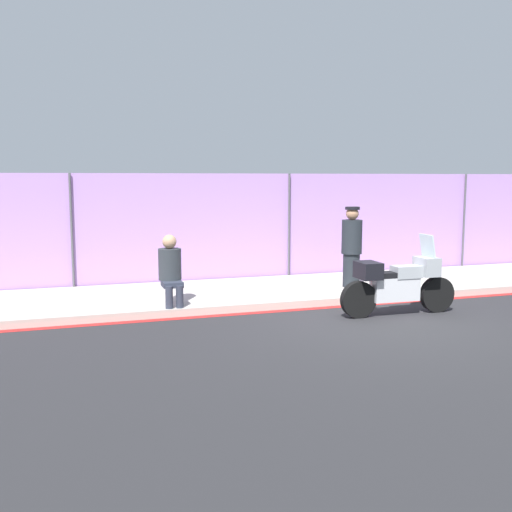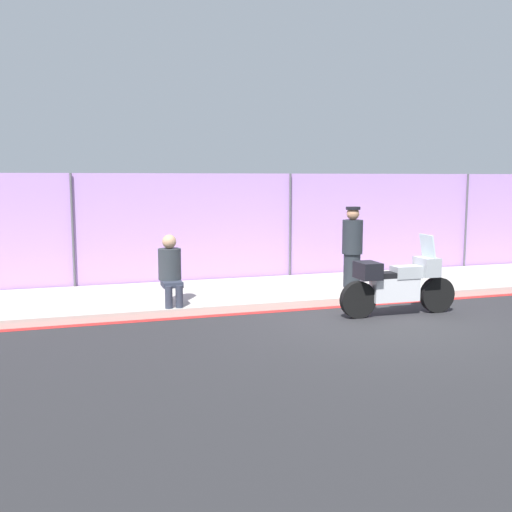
# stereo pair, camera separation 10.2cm
# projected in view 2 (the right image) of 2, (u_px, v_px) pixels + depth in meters

# --- Properties ---
(ground_plane) EXTENTS (120.00, 120.00, 0.00)m
(ground_plane) POSITION_uv_depth(u_px,v_px,m) (379.00, 322.00, 10.37)
(ground_plane) COLOR #262628
(sidewalk) EXTENTS (36.96, 2.94, 0.15)m
(sidewalk) POSITION_uv_depth(u_px,v_px,m) (314.00, 289.00, 13.07)
(sidewalk) COLOR #ADA89E
(sidewalk) RESTS_ON ground_plane
(curb_paint_stripe) EXTENTS (36.96, 0.18, 0.01)m
(curb_paint_stripe) POSITION_uv_depth(u_px,v_px,m) (345.00, 306.00, 11.61)
(curb_paint_stripe) COLOR red
(curb_paint_stripe) RESTS_ON ground_plane
(storefront_fence) EXTENTS (35.12, 0.17, 2.58)m
(storefront_fence) POSITION_uv_depth(u_px,v_px,m) (289.00, 228.00, 14.39)
(storefront_fence) COLOR #AD7FC6
(storefront_fence) RESTS_ON ground_plane
(motorcycle) EXTENTS (2.27, 0.52, 1.46)m
(motorcycle) POSITION_uv_depth(u_px,v_px,m) (398.00, 283.00, 10.80)
(motorcycle) COLOR black
(motorcycle) RESTS_ON ground_plane
(officer_standing) EXTENTS (0.44, 0.44, 1.72)m
(officer_standing) POSITION_uv_depth(u_px,v_px,m) (352.00, 247.00, 12.77)
(officer_standing) COLOR #1E2328
(officer_standing) RESTS_ON sidewalk
(person_seated_on_curb) EXTENTS (0.42, 0.69, 1.30)m
(person_seated_on_curb) POSITION_uv_depth(u_px,v_px,m) (170.00, 266.00, 11.02)
(person_seated_on_curb) COLOR #2D3342
(person_seated_on_curb) RESTS_ON sidewalk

